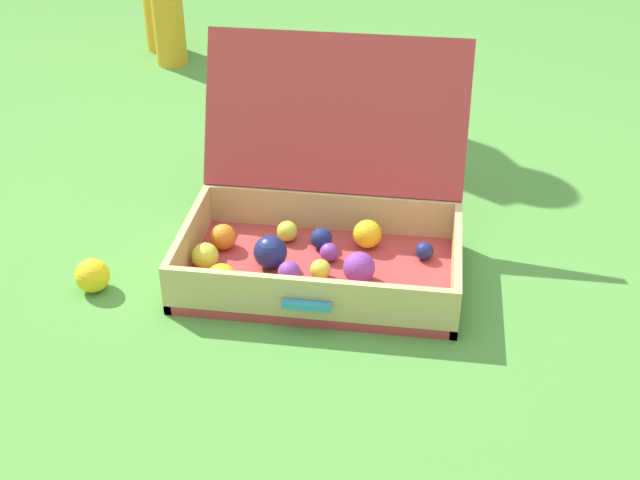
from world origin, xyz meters
name	(u,v)px	position (x,y,z in m)	size (l,w,h in m)	color
ground_plane	(305,274)	(0.00, 0.00, 0.00)	(16.00, 16.00, 0.00)	#4C8C38
open_suitcase	(320,222)	(0.03, 0.07, 0.11)	(0.68, 0.59, 0.51)	#B23838
stray_ball_on_grass	(92,275)	(-0.50, -0.14, 0.04)	(0.08, 0.08, 0.08)	yellow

